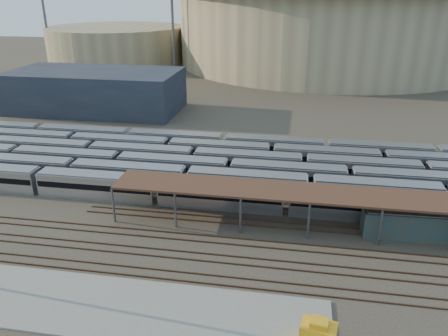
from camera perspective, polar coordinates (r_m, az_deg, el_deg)
ground at (r=57.88m, az=-7.16°, el=-8.25°), size 420.00×420.00×0.00m
apron at (r=48.26m, az=-18.36°, el=-16.39°), size 50.00×9.00×0.20m
subway_trains at (r=73.29m, az=-3.96°, el=0.38°), size 124.58×23.90×3.60m
inspection_shed at (r=57.31m, az=15.43°, el=-3.61°), size 60.30×6.00×5.30m
empty_tracks at (r=53.82m, az=-8.68°, el=-10.85°), size 170.00×9.62×0.18m
stadium at (r=188.00m, az=13.27°, el=18.20°), size 124.00×124.00×32.50m
secondary_arena at (r=193.94m, az=-13.76°, el=15.46°), size 56.00×56.00×14.00m
service_building at (r=116.62m, az=-16.38°, el=9.67°), size 42.00×20.00×10.00m
floodlight_0 at (r=163.92m, az=-6.78°, el=19.49°), size 4.00×1.00×38.40m
floodlight_1 at (r=195.25m, az=-22.48°, el=18.54°), size 4.00×1.00×38.40m
floodlight_3 at (r=209.02m, az=2.88°, el=20.29°), size 4.00×1.00×38.40m
teal_boxcar at (r=60.79m, az=24.80°, el=-6.82°), size 15.42×3.39×3.58m
yellow_equipment at (r=42.15m, az=12.20°, el=-20.39°), size 3.43×2.51×1.95m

